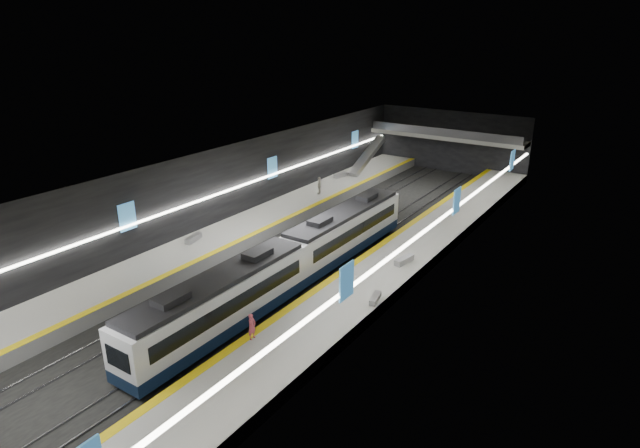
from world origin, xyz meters
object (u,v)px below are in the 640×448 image
Objects in this scene: escalator at (367,156)px; bench_right_near at (375,298)px; passenger_right_a at (252,327)px; train at (292,261)px; bench_left_far at (341,175)px; bench_left_near at (193,238)px; bench_right_far at (404,260)px; passenger_left_a at (319,186)px.

bench_right_near is at bearing -60.02° from escalator.
passenger_right_a is at bearing -70.73° from escalator.
train reaches higher than bench_left_far.
train is at bearing 166.40° from bench_right_near.
bench_left_near is at bearing 164.33° from bench_right_near.
train reaches higher than bench_right_far.
bench_right_far reaches higher than bench_left_near.
bench_right_near is (17.00, -29.47, -1.70)m from escalator.
escalator is at bearing 134.57° from bench_right_far.
bench_right_near is at bearing -27.09° from passenger_right_a.
bench_right_near is (18.00, -0.67, -0.04)m from bench_left_near.
passenger_left_a is (-12.62, 25.97, 0.14)m from passenger_right_a.
escalator is 28.86m from bench_left_near.
bench_right_near is at bearing -40.61° from bench_left_far.
bench_left_near is at bearing -151.16° from bench_right_far.
train is 7.07m from bench_right_near.
passenger_right_a is at bearing -44.60° from bench_left_near.
escalator is 4.05× the size of bench_right_far.
bench_left_near is at bearing 56.44° from passenger_right_a.
bench_right_far is at bearing 47.79° from train.
bench_left_near reaches higher than bench_right_near.
train reaches higher than passenger_left_a.
passenger_right_a is (3.14, -8.13, -0.38)m from train.
train is 15.23× the size of bench_right_far.
passenger_left_a is (-9.48, 17.83, -0.24)m from train.
train is 15.31× the size of bench_left_far.
bench_right_near is 0.83× the size of bench_right_far.
bench_left_near is at bearing -24.84° from passenger_left_a.
bench_right_near is 9.02m from passenger_right_a.
passenger_left_a reaches higher than bench_right_far.
bench_right_near is at bearing -14.85° from bench_left_near.
escalator is at bearing 162.78° from passenger_left_a.
bench_right_near is 0.85× the size of passenger_left_a.
bench_left_near is 18.01m from bench_right_far.
bench_right_far is 19.13m from passenger_left_a.
passenger_left_a is (1.64, -7.11, 0.72)m from bench_left_far.
bench_right_near is at bearing -71.86° from bench_right_far.
train is 15.70× the size of passenger_left_a.
bench_left_far is 7.33m from passenger_left_a.
bench_left_near is (-1.00, -28.79, -1.66)m from escalator.
bench_right_near is 1.00× the size of passenger_right_a.
bench_right_near is (7.00, -0.01, -1.00)m from train.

